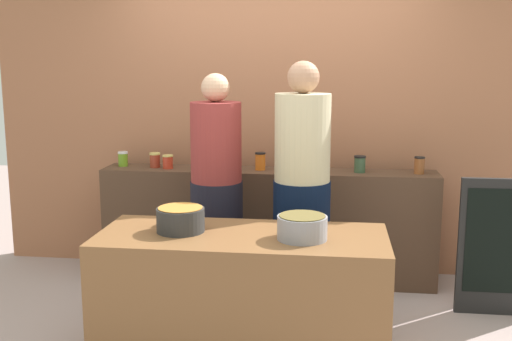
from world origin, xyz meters
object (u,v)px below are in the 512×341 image
preserve_jar_3 (202,162)px  preserve_jar_9 (419,165)px  preserve_jar_6 (295,164)px  preserve_jar_1 (155,160)px  preserve_jar_0 (123,159)px  cooking_pot_center (302,227)px  preserve_jar_5 (260,161)px  preserve_jar_7 (307,165)px  chalkboard_sign (500,247)px  cook_with_tongs (217,203)px  cooking_pot_left (181,220)px  cook_in_cap (302,204)px  preserve_jar_2 (168,162)px  preserve_jar_8 (360,164)px  preserve_jar_4 (223,163)px

preserve_jar_3 → preserve_jar_9: bearing=0.7°
preserve_jar_6 → preserve_jar_1: bearing=178.8°
preserve_jar_0 → cooking_pot_center: preserve_jar_0 is taller
preserve_jar_5 → preserve_jar_9: (1.25, -0.01, -0.00)m
preserve_jar_7 → preserve_jar_9: bearing=0.9°
preserve_jar_0 → cooking_pot_center: size_ratio=0.43×
preserve_jar_1 → chalkboard_sign: bearing=-11.0°
preserve_jar_0 → preserve_jar_1: (0.28, -0.03, 0.00)m
preserve_jar_5 → cook_with_tongs: (-0.25, -0.57, -0.22)m
cooking_pot_left → cook_in_cap: (0.68, 0.69, -0.05)m
preserve_jar_5 → preserve_jar_6: 0.28m
preserve_jar_5 → cooking_pot_center: 1.52m
preserve_jar_2 → cooking_pot_center: bearing=-50.4°
preserve_jar_3 → preserve_jar_5: (0.48, 0.03, 0.01)m
cooking_pot_left → cook_in_cap: cook_in_cap is taller
preserve_jar_8 → cook_in_cap: bearing=-121.5°
cooking_pot_left → cook_in_cap: size_ratio=0.16×
preserve_jar_4 → cooking_pot_left: (-0.01, -1.38, -0.11)m
preserve_jar_2 → preserve_jar_7: size_ratio=1.08×
preserve_jar_9 → cook_with_tongs: size_ratio=0.08×
preserve_jar_0 → preserve_jar_9: 2.41m
preserve_jar_5 → cooking_pot_left: size_ratio=0.50×
preserve_jar_3 → preserve_jar_9: 1.73m
cook_in_cap → preserve_jar_8: bearing=58.5°
preserve_jar_2 → cook_with_tongs: (0.51, -0.53, -0.21)m
preserve_jar_3 → preserve_jar_5: 0.48m
preserve_jar_2 → cook_in_cap: (1.13, -0.66, -0.17)m
cooking_pot_center → preserve_jar_8: bearing=75.4°
chalkboard_sign → preserve_jar_6: bearing=161.8°
preserve_jar_0 → cook_with_tongs: size_ratio=0.07×
preserve_jar_3 → preserve_jar_5: preserve_jar_5 is taller
preserve_jar_2 → preserve_jar_6: (1.04, 0.01, -0.00)m
preserve_jar_4 → preserve_jar_9: (1.55, 0.00, 0.02)m
preserve_jar_5 → chalkboard_sign: 1.90m
preserve_jar_6 → chalkboard_sign: 1.63m
preserve_jar_1 → preserve_jar_3: preserve_jar_1 is taller
preserve_jar_1 → preserve_jar_5: 0.88m
preserve_jar_4 → cooking_pot_left: bearing=-90.4°
cooking_pot_center → chalkboard_sign: bearing=35.1°
cook_in_cap → chalkboard_sign: size_ratio=1.81×
preserve_jar_3 → preserve_jar_4: (0.18, 0.02, -0.01)m
cooking_pot_center → preserve_jar_3: bearing=122.1°
preserve_jar_0 → preserve_jar_7: 1.54m
preserve_jar_0 → preserve_jar_1: bearing=-5.5°
preserve_jar_2 → chalkboard_sign: bearing=-10.7°
preserve_jar_4 → preserve_jar_7: bearing=-0.9°
preserve_jar_4 → cooking_pot_center: (0.72, -1.44, -0.11)m
preserve_jar_7 → preserve_jar_5: bearing=176.6°
preserve_jar_0 → preserve_jar_6: bearing=-2.1°
preserve_jar_1 → cooking_pot_left: bearing=-67.8°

